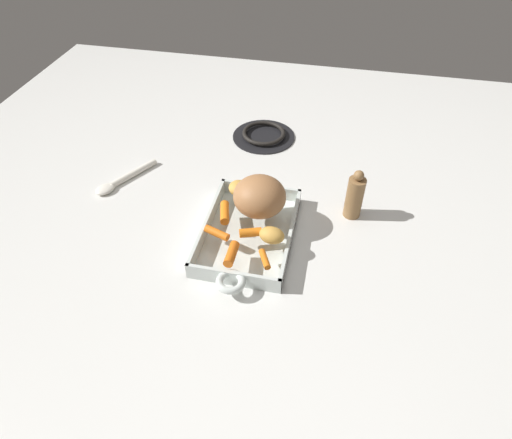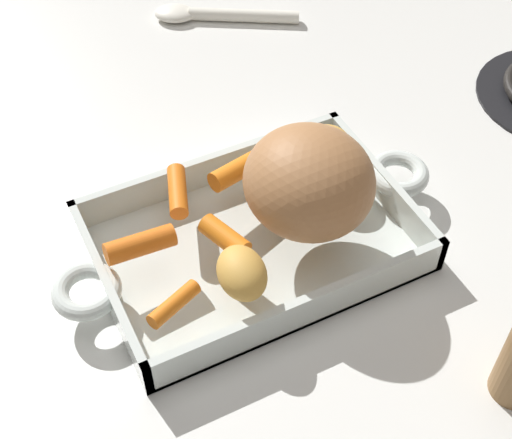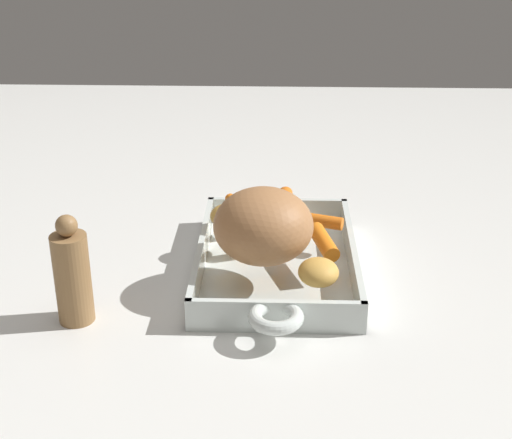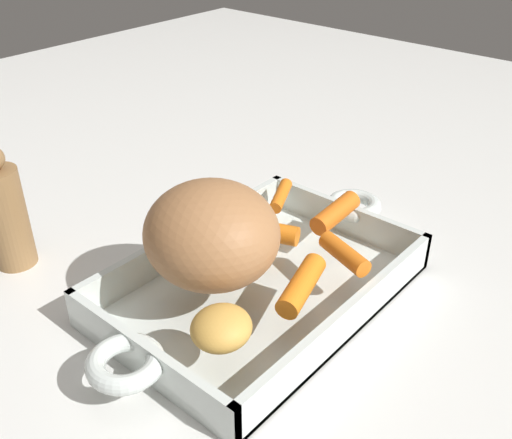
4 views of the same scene
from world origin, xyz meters
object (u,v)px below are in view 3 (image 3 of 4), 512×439
Objects in this scene: pork_roast at (263,226)px; baby_carrot_northeast at (267,224)px; potato_whole at (231,217)px; potato_corner at (318,272)px; roasting_dish at (277,262)px; baby_carrot_southeast at (286,203)px; baby_carrot_center_left at (236,206)px; baby_carrot_northwest at (321,221)px; baby_carrot_southwest at (324,242)px; pepper_mill at (72,275)px.

pork_roast is 0.09m from baby_carrot_northeast.
potato_whole is 1.13× the size of potato_corner.
pork_roast is (0.05, -0.02, 0.08)m from roasting_dish.
baby_carrot_southeast is 1.12× the size of potato_whole.
baby_carrot_northwest is at bearing 66.22° from baby_carrot_center_left.
potato_whole reaches higher than baby_carrot_southwest.
potato_whole is at bearing 134.77° from pepper_mill.
pepper_mill is at bearing -85.47° from potato_corner.
baby_carrot_southeast is (-0.00, 0.07, 0.00)m from baby_carrot_center_left.
roasting_dish is 0.06m from baby_carrot_northeast.
potato_whole is (0.07, -0.08, 0.01)m from baby_carrot_southeast.
pepper_mill is (0.17, -0.23, 0.01)m from baby_carrot_northeast.
baby_carrot_southwest is at bearing 54.91° from baby_carrot_northeast.
baby_carrot_southwest is at bearing 64.70° from potato_whole.
potato_whole is 0.19m from potato_corner.
baby_carrot_northwest is 0.44× the size of pepper_mill.
roasting_dish is 0.09m from baby_carrot_northwest.
baby_carrot_northwest is 1.04× the size of potato_whole.
baby_carrot_southwest is at bearing 44.80° from baby_carrot_center_left.
baby_carrot_southwest is at bearing 112.42° from pork_roast.
potato_whole is at bearing -123.78° from roasting_dish.
baby_carrot_center_left is at bearing 142.98° from pepper_mill.
pepper_mill is (0.19, -0.31, 0.01)m from baby_carrot_northwest.
potato_corner is at bearing 94.53° from pepper_mill.
pork_roast is at bearing -67.58° from baby_carrot_southwest.
pork_roast is 0.17m from baby_carrot_southeast.
baby_carrot_northeast is 0.08m from baby_carrot_northwest.
pepper_mill is at bearing -46.29° from baby_carrot_southeast.
roasting_dish is 7.89× the size of baby_carrot_northeast.
baby_carrot_southeast is 0.47× the size of pepper_mill.
roasting_dish is 2.91× the size of pepper_mill.
roasting_dish is at bearing 118.70° from pepper_mill.
baby_carrot_center_left is 0.07m from baby_carrot_southeast.
pork_roast is 1.79× the size of baby_carrot_southwest.
baby_carrot_southeast reaches higher than baby_carrot_center_left.
baby_carrot_northeast is 0.09m from baby_carrot_center_left.
roasting_dish is 0.13m from potato_corner.
baby_carrot_center_left is 0.93× the size of potato_whole.
potato_corner is 0.29m from pepper_mill.
baby_carrot_northeast is at bearing 82.54° from potato_whole.
pork_roast is 2.34× the size of baby_carrot_center_left.
baby_carrot_center_left is at bearing 176.75° from potato_whole.
potato_whole is 0.25m from pepper_mill.
potato_corner is at bearing 9.84° from baby_carrot_southeast.
pork_roast reaches higher than potato_whole.
baby_carrot_northwest is at bearing 142.14° from pork_roast.
pork_roast is 0.11m from potato_whole.
pork_roast is at bearing -19.38° from roasting_dish.
potato_whole is at bearing -48.86° from baby_carrot_southeast.
baby_carrot_northeast is 0.98× the size of potato_corner.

